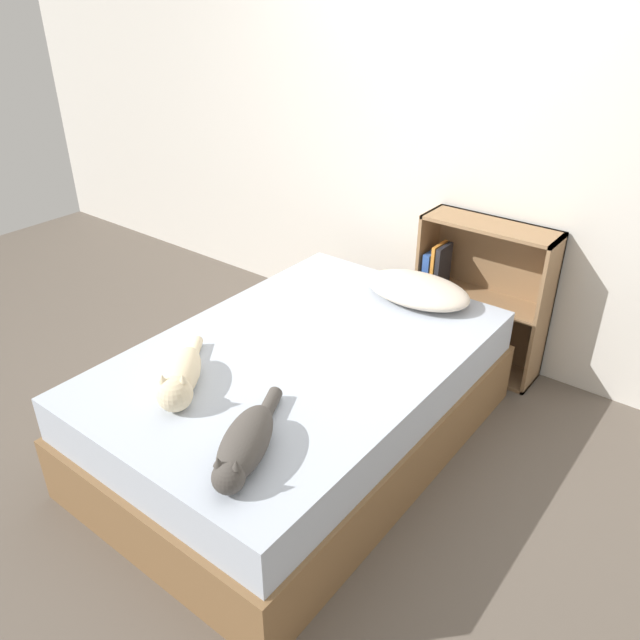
{
  "coord_description": "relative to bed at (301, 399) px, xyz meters",
  "views": [
    {
      "loc": [
        1.61,
        -1.92,
        2.12
      ],
      "look_at": [
        0.0,
        0.15,
        0.65
      ],
      "focal_mm": 35.0,
      "sensor_mm": 36.0,
      "label": 1
    }
  ],
  "objects": [
    {
      "name": "cat_light",
      "position": [
        -0.19,
        -0.56,
        0.35
      ],
      "size": [
        0.4,
        0.49,
        0.17
      ],
      "rotation": [
        0.0,
        0.0,
        5.36
      ],
      "color": "beige",
      "rests_on": "bed"
    },
    {
      "name": "wall_back",
      "position": [
        0.0,
        1.38,
        0.98
      ],
      "size": [
        8.0,
        0.06,
        2.5
      ],
      "color": "silver",
      "rests_on": "ground_plane"
    },
    {
      "name": "cat_dark",
      "position": [
        0.32,
        -0.7,
        0.35
      ],
      "size": [
        0.35,
        0.58,
        0.15
      ],
      "rotation": [
        0.0,
        0.0,
        5.14
      ],
      "color": "#47423D",
      "rests_on": "bed"
    },
    {
      "name": "bookshelf",
      "position": [
        0.35,
        1.25,
        0.2
      ],
      "size": [
        0.75,
        0.26,
        0.91
      ],
      "color": "#8E6B47",
      "rests_on": "ground_plane"
    },
    {
      "name": "bed",
      "position": [
        0.0,
        0.0,
        0.0
      ],
      "size": [
        1.35,
        2.04,
        0.55
      ],
      "color": "brown",
      "rests_on": "ground_plane"
    },
    {
      "name": "pillow",
      "position": [
        0.17,
        0.8,
        0.34
      ],
      "size": [
        0.6,
        0.38,
        0.12
      ],
      "color": "beige",
      "rests_on": "bed"
    },
    {
      "name": "ground_plane",
      "position": [
        0.0,
        0.0,
        -0.27
      ],
      "size": [
        8.0,
        8.0,
        0.0
      ],
      "primitive_type": "plane",
      "color": "brown"
    }
  ]
}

